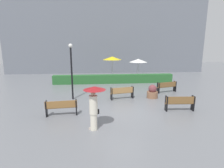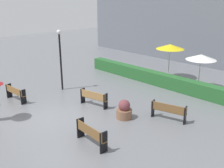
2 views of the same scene
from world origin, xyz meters
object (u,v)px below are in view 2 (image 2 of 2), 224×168
Objects in this scene: bench_near_right at (91,133)px; lamp_post at (60,54)px; bench_near_left at (15,92)px; bench_far_right at (168,110)px; bench_mid_center at (93,97)px; patio_umbrella_yellow at (170,47)px; planter_pot at (124,110)px; patio_umbrella_white at (201,57)px.

lamp_post is at bearing 155.62° from bench_near_right.
bench_near_left is at bearing -178.99° from bench_near_right.
bench_far_right is 1.01× the size of bench_mid_center.
patio_umbrella_yellow reaches higher than bench_mid_center.
bench_near_right is 0.44× the size of lamp_post.
bench_near_right is 4.12m from bench_mid_center.
bench_near_right is at bearing -102.08° from bench_far_right.
lamp_post reaches higher than planter_pot.
bench_near_left is at bearing -94.21° from lamp_post.
patio_umbrella_white is (6.35, 6.55, -0.21)m from lamp_post.
bench_mid_center is at bearing -89.53° from patio_umbrella_yellow.
patio_umbrella_yellow is at bearing 69.92° from bench_near_left.
bench_far_right is 5.69m from patio_umbrella_white.
bench_near_left is 1.76× the size of planter_pot.
lamp_post is 9.13m from patio_umbrella_white.
lamp_post is at bearing 175.41° from bench_mid_center.
bench_near_left is at bearing -110.08° from patio_umbrella_yellow.
patio_umbrella_yellow is (-3.14, 10.20, 1.92)m from bench_near_right.
bench_near_right reaches higher than bench_mid_center.
bench_mid_center is 7.57m from patio_umbrella_white.
patio_umbrella_yellow is at bearing 90.47° from bench_mid_center.
patio_umbrella_white is at bearing 91.99° from bench_near_right.
bench_near_right is 0.99× the size of bench_mid_center.
bench_mid_center is at bearing -4.59° from lamp_post.
lamp_post is at bearing -134.11° from patio_umbrella_white.
patio_umbrella_yellow is at bearing 124.52° from bench_far_right.
patio_umbrella_yellow is at bearing 63.72° from lamp_post.
bench_mid_center is 1.01× the size of bench_near_left.
patio_umbrella_white is at bearing 86.18° from planter_pot.
bench_near_left is 0.67× the size of patio_umbrella_yellow.
lamp_post is at bearing 178.34° from planter_pot.
planter_pot is at bearing -139.85° from bench_far_right.
planter_pot is at bearing 25.91° from bench_near_left.
bench_near_right is at bearing -24.38° from lamp_post.
bench_near_left is (-3.83, -2.86, 0.00)m from bench_mid_center.
bench_mid_center is 0.67× the size of patio_umbrella_yellow.
bench_far_right is at bearing -55.48° from patio_umbrella_yellow.
bench_far_right is at bearing 29.40° from bench_near_left.
planter_pot is at bearing 2.94° from bench_mid_center.
bench_far_right is 2.23m from planter_pot.
patio_umbrella_yellow is at bearing 167.63° from patio_umbrella_white.
patio_umbrella_white is (2.75, 6.84, 1.70)m from bench_mid_center.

